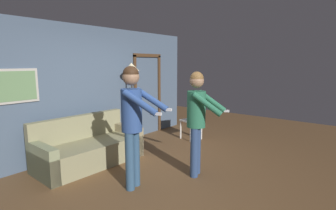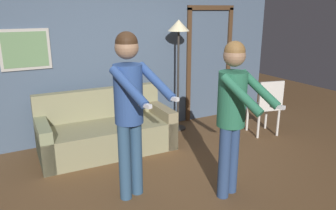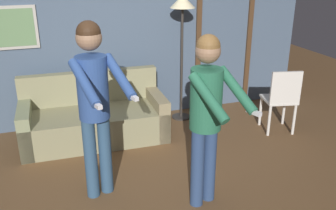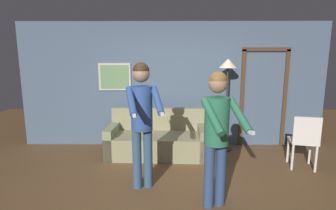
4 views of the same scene
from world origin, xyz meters
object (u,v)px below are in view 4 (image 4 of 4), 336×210
dining_chair_distant (304,139)px  person_standing_right (217,128)px  couch (157,141)px  torchiere_lamp (228,73)px  person_standing_left (142,113)px

dining_chair_distant → person_standing_right: bearing=-145.4°
couch → dining_chair_distant: size_ratio=2.07×
couch → torchiere_lamp: size_ratio=1.04×
dining_chair_distant → couch: bearing=165.1°
person_standing_left → person_standing_right: 1.08m
dining_chair_distant → torchiere_lamp: bearing=140.2°
person_standing_left → dining_chair_distant: (2.65, 0.68, -0.59)m
couch → person_standing_right: size_ratio=1.12×
couch → dining_chair_distant: (2.50, -0.66, 0.25)m
person_standing_right → dining_chair_distant: (1.69, 1.16, -0.51)m
torchiere_lamp → person_standing_left: size_ratio=1.02×
torchiere_lamp → person_standing_right: bearing=-104.9°
couch → person_standing_right: bearing=-65.9°
person_standing_left → torchiere_lamp: bearing=46.7°
couch → dining_chair_distant: dining_chair_distant is taller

